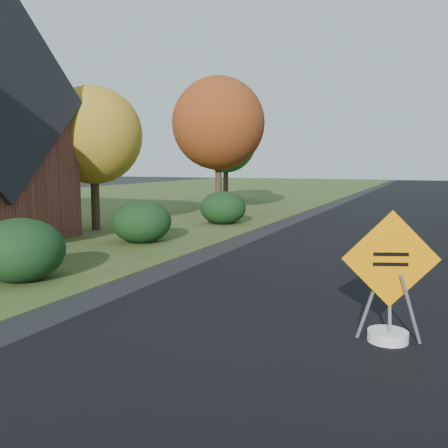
% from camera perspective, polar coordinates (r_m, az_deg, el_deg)
% --- Properties ---
extents(grass_verge_near, '(30.00, 120.00, 0.03)m').
position_cam_1_polar(grass_verge_near, '(33.20, -18.26, 1.88)').
color(grass_verge_near, '#35481E').
rests_on(grass_verge_near, ground).
extents(milled_overlay, '(7.20, 120.00, 0.01)m').
position_cam_1_polar(milled_overlay, '(24.98, 17.70, 0.29)').
color(milled_overlay, black).
rests_on(milled_overlay, ground).
extents(hedge_south, '(2.09, 2.09, 1.52)m').
position_cam_1_polar(hedge_south, '(12.69, -22.29, -2.75)').
color(hedge_south, black).
rests_on(hedge_south, ground).
extents(hedge_mid, '(2.09, 2.09, 1.52)m').
position_cam_1_polar(hedge_mid, '(17.63, -9.42, 0.30)').
color(hedge_mid, black).
rests_on(hedge_mid, ground).
extents(hedge_north, '(2.09, 2.09, 1.52)m').
position_cam_1_polar(hedge_north, '(22.67, -0.12, 1.88)').
color(hedge_north, black).
rests_on(hedge_north, ground).
extents(tree_near_yellow, '(3.96, 3.96, 5.88)m').
position_cam_1_polar(tree_near_yellow, '(21.20, -14.71, 9.75)').
color(tree_near_yellow, '#473523').
rests_on(tree_near_yellow, ground).
extents(tree_near_red, '(4.95, 4.95, 7.35)m').
position_cam_1_polar(tree_near_red, '(27.12, -0.64, 11.41)').
color(tree_near_red, '#473523').
rests_on(tree_near_red, ground).
extents(tree_near_back, '(4.29, 4.29, 6.37)m').
position_cam_1_polar(tree_near_back, '(35.61, 0.20, 9.32)').
color(tree_near_back, '#473523').
rests_on(tree_near_back, ground).
extents(caution_sign, '(1.43, 0.63, 2.08)m').
position_cam_1_polar(caution_sign, '(8.30, 18.33, -9.23)').
color(caution_sign, white).
rests_on(caution_sign, ground).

